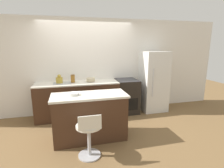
# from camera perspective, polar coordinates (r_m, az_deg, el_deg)

# --- Properties ---
(ground_plane) EXTENTS (14.00, 14.00, 0.00)m
(ground_plane) POSITION_cam_1_polar(r_m,az_deg,el_deg) (4.61, -6.52, -11.64)
(ground_plane) COLOR brown
(wall_back) EXTENTS (8.00, 0.06, 2.60)m
(wall_back) POSITION_cam_1_polar(r_m,az_deg,el_deg) (4.94, -8.03, 5.66)
(wall_back) COLOR white
(wall_back) RESTS_ON ground_plane
(back_counter) EXTENTS (2.13, 0.65, 0.94)m
(back_counter) POSITION_cam_1_polar(r_m,az_deg,el_deg) (4.74, -11.09, -5.05)
(back_counter) COLOR #422819
(back_counter) RESTS_ON ground_plane
(kitchen_island) EXTENTS (1.48, 0.64, 0.94)m
(kitchen_island) POSITION_cam_1_polar(r_m,az_deg,el_deg) (3.62, -7.19, -10.53)
(kitchen_island) COLOR #422819
(kitchen_island) RESTS_ON ground_plane
(oven_range) EXTENTS (0.59, 0.66, 0.94)m
(oven_range) POSITION_cam_1_polar(r_m,az_deg,el_deg) (4.99, 4.83, -3.91)
(oven_range) COLOR black
(oven_range) RESTS_ON ground_plane
(refrigerator) EXTENTS (0.70, 0.69, 1.72)m
(refrigerator) POSITION_cam_1_polar(r_m,az_deg,el_deg) (5.21, 13.39, 0.87)
(refrigerator) COLOR silver
(refrigerator) RESTS_ON ground_plane
(stool_chair) EXTENTS (0.43, 0.43, 0.82)m
(stool_chair) POSITION_cam_1_polar(r_m,az_deg,el_deg) (3.08, -7.48, -16.14)
(stool_chair) COLOR #B7B7BC
(stool_chair) RESTS_ON ground_plane
(kettle) EXTENTS (0.17, 0.17, 0.22)m
(kettle) POSITION_cam_1_polar(r_m,az_deg,el_deg) (4.62, -16.84, 1.42)
(kettle) COLOR #B29333
(kettle) RESTS_ON back_counter
(mixing_bowl) EXTENTS (0.22, 0.22, 0.09)m
(mixing_bowl) POSITION_cam_1_polar(r_m,az_deg,el_deg) (4.66, -6.98, 1.42)
(mixing_bowl) COLOR #C1B28E
(mixing_bowl) RESTS_ON back_counter
(canister_jar) EXTENTS (0.11, 0.11, 0.20)m
(canister_jar) POSITION_cam_1_polar(r_m,az_deg,el_deg) (4.61, -12.68, 1.77)
(canister_jar) COLOR #9E6623
(canister_jar) RESTS_ON back_counter
(fruit_bowl) EXTENTS (0.22, 0.22, 0.05)m
(fruit_bowl) POSITION_cam_1_polar(r_m,az_deg,el_deg) (3.47, -12.52, -3.17)
(fruit_bowl) COLOR white
(fruit_bowl) RESTS_ON kitchen_island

